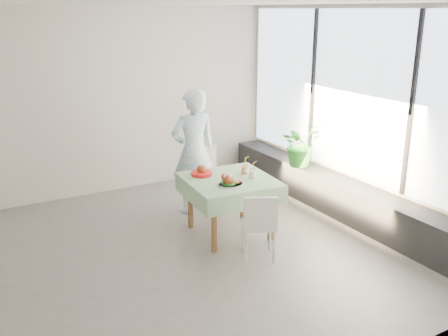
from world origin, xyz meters
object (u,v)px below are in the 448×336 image
chair_near (258,237)px  main_dish (229,181)px  chair_far (204,194)px  potted_plant (301,144)px  cafe_table (229,200)px  juice_cup_orange (245,169)px  diner (194,152)px

chair_near → main_dish: (-0.11, 0.49, 0.55)m
chair_far → potted_plant: size_ratio=1.41×
chair_near → cafe_table: bearing=88.5°
chair_far → chair_near: chair_far is taller
chair_far → main_dish: (-0.15, -0.96, 0.51)m
main_dish → juice_cup_orange: 0.47m
chair_near → diner: (-0.03, 1.60, 0.63)m
chair_near → diner: 1.71m
chair_far → juice_cup_orange: size_ratio=3.61×
cafe_table → diner: 0.99m
juice_cup_orange → potted_plant: 1.43m
chair_far → diner: bearing=116.0°
juice_cup_orange → diner: bearing=110.0°
chair_far → potted_plant: bearing=-5.1°
cafe_table → chair_far: bearing=88.0°
diner → potted_plant: 1.65m
cafe_table → main_dish: main_dish is taller
main_dish → chair_far: bearing=81.1°
chair_near → main_dish: bearing=102.3°
diner → juice_cup_orange: diner is taller
cafe_table → diner: diner is taller
diner → main_dish: 1.12m
cafe_table → chair_near: size_ratio=1.42×
chair_far → juice_cup_orange: bearing=-71.3°
chair_near → juice_cup_orange: size_ratio=3.07×
main_dish → potted_plant: 1.89m
main_dish → juice_cup_orange: bearing=35.8°
chair_far → main_dish: chair_far is taller
chair_far → main_dish: size_ratio=2.97×
main_dish → diner: bearing=85.9°
cafe_table → juice_cup_orange: bearing=14.6°
diner → potted_plant: bearing=175.1°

